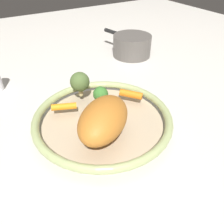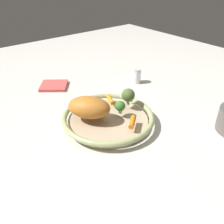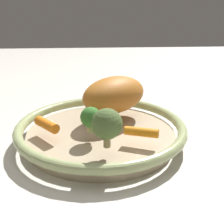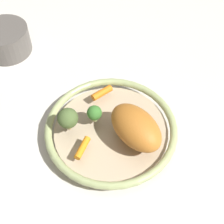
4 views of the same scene
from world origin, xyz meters
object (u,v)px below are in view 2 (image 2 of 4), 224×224
(serving_bowl, at_px, (108,119))
(salt_shaker, at_px, (136,76))
(broccoli_floret_small, at_px, (120,106))
(baby_carrot_near_rim, at_px, (132,122))
(roast_chicken_piece, at_px, (89,107))
(dish_towel, at_px, (54,86))
(broccoli_floret_mid, at_px, (128,95))
(baby_carrot_right, at_px, (110,99))

(serving_bowl, height_order, salt_shaker, salt_shaker)
(salt_shaker, bearing_deg, broccoli_floret_small, -53.47)
(serving_bowl, xyz_separation_m, baby_carrot_near_rim, (0.10, 0.03, 0.03))
(baby_carrot_near_rim, distance_m, broccoli_floret_small, 0.09)
(serving_bowl, distance_m, baby_carrot_near_rim, 0.11)
(roast_chicken_piece, distance_m, dish_towel, 0.40)
(serving_bowl, distance_m, salt_shaker, 0.40)
(serving_bowl, distance_m, broccoli_floret_mid, 0.12)
(baby_carrot_near_rim, bearing_deg, broccoli_floret_small, 169.21)
(broccoli_floret_mid, height_order, salt_shaker, broccoli_floret_mid)
(serving_bowl, xyz_separation_m, broccoli_floret_small, (0.02, 0.04, 0.05))
(baby_carrot_near_rim, distance_m, salt_shaker, 0.44)
(roast_chicken_piece, height_order, baby_carrot_right, roast_chicken_piece)
(baby_carrot_right, distance_m, broccoli_floret_mid, 0.08)
(broccoli_floret_small, distance_m, dish_towel, 0.45)
(broccoli_floret_small, height_order, salt_shaker, broccoli_floret_small)
(baby_carrot_near_rim, xyz_separation_m, broccoli_floret_mid, (-0.11, 0.08, 0.03))
(roast_chicken_piece, distance_m, baby_carrot_right, 0.14)
(dish_towel, bearing_deg, baby_carrot_near_rim, 4.19)
(serving_bowl, relative_size, broccoli_floret_small, 7.10)
(serving_bowl, xyz_separation_m, dish_towel, (-0.42, -0.01, -0.02))
(baby_carrot_right, relative_size, dish_towel, 0.50)
(salt_shaker, bearing_deg, baby_carrot_right, -64.69)
(baby_carrot_right, relative_size, broccoli_floret_mid, 0.91)
(serving_bowl, height_order, dish_towel, serving_bowl)
(dish_towel, bearing_deg, salt_shaker, 58.07)
(baby_carrot_near_rim, bearing_deg, baby_carrot_right, 166.57)
(roast_chicken_piece, xyz_separation_m, salt_shaker, (-0.17, 0.40, -0.05))
(broccoli_floret_mid, bearing_deg, roast_chicken_piece, -97.87)
(roast_chicken_piece, height_order, salt_shaker, roast_chicken_piece)
(broccoli_floret_mid, bearing_deg, serving_bowl, -85.77)
(baby_carrot_right, distance_m, broccoli_floret_small, 0.10)
(baby_carrot_near_rim, height_order, salt_shaker, salt_shaker)
(baby_carrot_near_rim, bearing_deg, roast_chicken_piece, -147.00)
(serving_bowl, relative_size, baby_carrot_near_rim, 5.62)
(serving_bowl, bearing_deg, broccoli_floret_small, 65.51)
(baby_carrot_right, bearing_deg, dish_towel, -166.95)
(broccoli_floret_mid, distance_m, dish_towel, 0.44)
(broccoli_floret_mid, height_order, broccoli_floret_small, broccoli_floret_mid)
(serving_bowl, relative_size, roast_chicken_piece, 2.23)
(serving_bowl, bearing_deg, dish_towel, -178.38)
(broccoli_floret_mid, bearing_deg, salt_shaker, 129.61)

